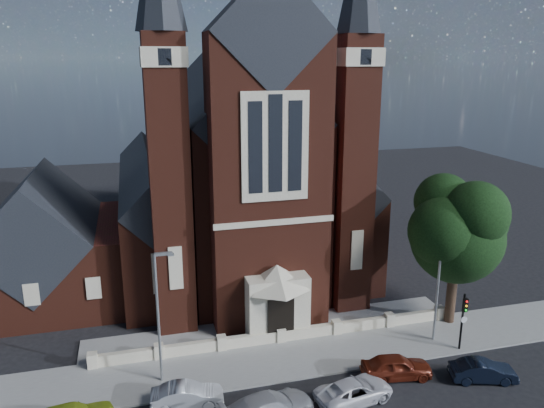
{
  "coord_description": "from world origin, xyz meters",
  "views": [
    {
      "loc": [
        -8.87,
        -24.07,
        18.46
      ],
      "look_at": [
        0.89,
        12.0,
        8.12
      ],
      "focal_mm": 35.0,
      "sensor_mm": 36.0,
      "label": 1
    }
  ],
  "objects_px": {
    "car_dark_red": "(396,367)",
    "church": "(232,173)",
    "parish_hall": "(43,250)",
    "car_silver_b": "(268,408)",
    "street_tree": "(461,232)",
    "street_lamp_left": "(159,311)",
    "traffic_signal": "(463,315)",
    "car_silver_a": "(187,396)",
    "street_lamp_right": "(440,278)",
    "car_navy": "(483,371)",
    "car_white_suv": "(354,391)"
  },
  "relations": [
    {
      "from": "car_dark_red",
      "to": "church",
      "type": "bearing_deg",
      "value": 22.64
    },
    {
      "from": "parish_hall",
      "to": "car_silver_b",
      "type": "xyz_separation_m",
      "value": [
        13.19,
        -18.96,
        -3.26
      ]
    },
    {
      "from": "street_tree",
      "to": "street_lamp_left",
      "type": "distance_m",
      "value": 20.71
    },
    {
      "from": "traffic_signal",
      "to": "car_silver_b",
      "type": "height_order",
      "value": "traffic_signal"
    },
    {
      "from": "street_lamp_left",
      "to": "car_silver_a",
      "type": "relative_size",
      "value": 2.05
    },
    {
      "from": "street_lamp_left",
      "to": "church",
      "type": "bearing_deg",
      "value": 67.34
    },
    {
      "from": "street_tree",
      "to": "car_silver_b",
      "type": "relative_size",
      "value": 2.07
    },
    {
      "from": "street_lamp_left",
      "to": "car_silver_b",
      "type": "xyz_separation_m",
      "value": [
        5.1,
        -4.96,
        -3.85
      ]
    },
    {
      "from": "street_tree",
      "to": "street_lamp_right",
      "type": "relative_size",
      "value": 1.32
    },
    {
      "from": "car_navy",
      "to": "street_lamp_right",
      "type": "bearing_deg",
      "value": 18.44
    },
    {
      "from": "car_white_suv",
      "to": "parish_hall",
      "type": "bearing_deg",
      "value": 32.43
    },
    {
      "from": "church",
      "to": "car_silver_b",
      "type": "height_order",
      "value": "church"
    },
    {
      "from": "car_silver_b",
      "to": "car_navy",
      "type": "relative_size",
      "value": 1.34
    },
    {
      "from": "traffic_signal",
      "to": "street_tree",
      "type": "bearing_deg",
      "value": 64.05
    },
    {
      "from": "street_lamp_right",
      "to": "car_silver_b",
      "type": "relative_size",
      "value": 1.57
    },
    {
      "from": "church",
      "to": "car_silver_a",
      "type": "distance_m",
      "value": 23.86
    },
    {
      "from": "street_tree",
      "to": "car_navy",
      "type": "bearing_deg",
      "value": -109.22
    },
    {
      "from": "parish_hall",
      "to": "street_lamp_left",
      "type": "distance_m",
      "value": 16.18
    },
    {
      "from": "street_lamp_right",
      "to": "car_dark_red",
      "type": "bearing_deg",
      "value": -145.03
    },
    {
      "from": "car_silver_a",
      "to": "car_silver_b",
      "type": "bearing_deg",
      "value": -114.33
    },
    {
      "from": "church",
      "to": "parish_hall",
      "type": "relative_size",
      "value": 2.86
    },
    {
      "from": "car_white_suv",
      "to": "car_dark_red",
      "type": "height_order",
      "value": "car_dark_red"
    },
    {
      "from": "traffic_signal",
      "to": "car_dark_red",
      "type": "distance_m",
      "value": 5.98
    },
    {
      "from": "car_silver_b",
      "to": "car_dark_red",
      "type": "relative_size",
      "value": 1.23
    },
    {
      "from": "car_white_suv",
      "to": "car_navy",
      "type": "height_order",
      "value": "car_navy"
    },
    {
      "from": "street_tree",
      "to": "car_navy",
      "type": "relative_size",
      "value": 2.79
    },
    {
      "from": "car_silver_b",
      "to": "street_tree",
      "type": "bearing_deg",
      "value": -79.61
    },
    {
      "from": "car_white_suv",
      "to": "car_silver_b",
      "type": "bearing_deg",
      "value": 81.89
    },
    {
      "from": "parish_hall",
      "to": "car_navy",
      "type": "relative_size",
      "value": 3.18
    },
    {
      "from": "parish_hall",
      "to": "street_lamp_right",
      "type": "relative_size",
      "value": 1.51
    },
    {
      "from": "car_silver_a",
      "to": "car_navy",
      "type": "distance_m",
      "value": 17.26
    },
    {
      "from": "street_lamp_right",
      "to": "traffic_signal",
      "type": "distance_m",
      "value": 2.71
    },
    {
      "from": "street_lamp_left",
      "to": "car_silver_b",
      "type": "bearing_deg",
      "value": -44.24
    },
    {
      "from": "street_lamp_left",
      "to": "car_silver_b",
      "type": "distance_m",
      "value": 8.09
    },
    {
      "from": "street_lamp_right",
      "to": "car_white_suv",
      "type": "height_order",
      "value": "street_lamp_right"
    },
    {
      "from": "car_white_suv",
      "to": "street_lamp_right",
      "type": "bearing_deg",
      "value": -71.48
    },
    {
      "from": "street_tree",
      "to": "car_navy",
      "type": "height_order",
      "value": "street_tree"
    },
    {
      "from": "street_tree",
      "to": "car_dark_red",
      "type": "bearing_deg",
      "value": -145.28
    },
    {
      "from": "car_white_suv",
      "to": "car_dark_red",
      "type": "bearing_deg",
      "value": -78.41
    },
    {
      "from": "car_dark_red",
      "to": "parish_hall",
      "type": "bearing_deg",
      "value": 60.0
    },
    {
      "from": "car_silver_b",
      "to": "parish_hall",
      "type": "bearing_deg",
      "value": 21.8
    },
    {
      "from": "parish_hall",
      "to": "street_lamp_right",
      "type": "height_order",
      "value": "parish_hall"
    },
    {
      "from": "parish_hall",
      "to": "car_silver_a",
      "type": "relative_size",
      "value": 3.09
    },
    {
      "from": "car_silver_b",
      "to": "street_lamp_right",
      "type": "bearing_deg",
      "value": -81.98
    },
    {
      "from": "traffic_signal",
      "to": "car_navy",
      "type": "bearing_deg",
      "value": -101.81
    },
    {
      "from": "street_lamp_right",
      "to": "car_silver_a",
      "type": "bearing_deg",
      "value": -171.09
    },
    {
      "from": "traffic_signal",
      "to": "car_navy",
      "type": "relative_size",
      "value": 1.04
    },
    {
      "from": "church",
      "to": "car_navy",
      "type": "xyz_separation_m",
      "value": [
        10.32,
        -23.76,
        -7.55
      ]
    },
    {
      "from": "car_white_suv",
      "to": "street_lamp_left",
      "type": "bearing_deg",
      "value": 53.49
    },
    {
      "from": "parish_hall",
      "to": "street_tree",
      "type": "height_order",
      "value": "street_tree"
    }
  ]
}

